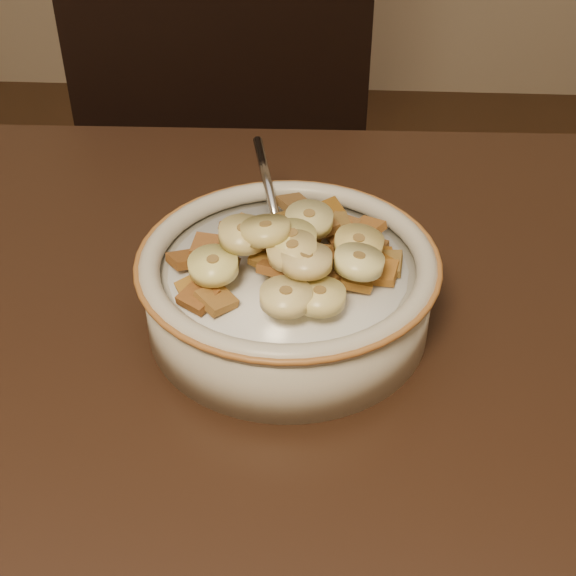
{
  "coord_description": "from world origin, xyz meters",
  "views": [
    {
      "loc": [
        0.23,
        -0.26,
        1.11
      ],
      "look_at": [
        0.2,
        0.16,
        0.78
      ],
      "focal_mm": 50.0,
      "sensor_mm": 36.0,
      "label": 1
    }
  ],
  "objects": [
    {
      "name": "cereal_square_29",
      "position": [
        0.19,
        0.17,
        0.81
      ],
      "size": [
        0.03,
        0.03,
        0.01
      ],
      "primitive_type": "cube",
      "rotation": [
        -0.21,
        -0.1,
        1.93
      ],
      "color": "brown",
      "rests_on": "milk"
    },
    {
      "name": "cereal_square_25",
      "position": [
        0.24,
        0.19,
        0.8
      ],
      "size": [
        0.03,
        0.03,
        0.01
      ],
      "primitive_type": "cube",
      "rotation": [
        -0.23,
        -0.01,
        1.92
      ],
      "color": "#955C2A",
      "rests_on": "milk"
    },
    {
      "name": "cereal_square_10",
      "position": [
        0.24,
        0.2,
        0.8
      ],
      "size": [
        0.03,
        0.03,
        0.01
      ],
      "primitive_type": "cube",
      "rotation": [
        -0.02,
        -0.11,
        2.81
      ],
      "color": "brown",
      "rests_on": "milk"
    },
    {
      "name": "cereal_square_14",
      "position": [
        0.2,
        0.14,
        0.81
      ],
      "size": [
        0.03,
        0.03,
        0.01
      ],
      "primitive_type": "cube",
      "rotation": [
        0.25,
        0.0,
        2.79
      ],
      "color": "brown",
      "rests_on": "milk"
    },
    {
      "name": "cereal_square_23",
      "position": [
        0.15,
        0.12,
        0.8
      ],
      "size": [
        0.03,
        0.03,
        0.01
      ],
      "primitive_type": "cube",
      "rotation": [
        -0.16,
        -0.03,
        2.55
      ],
      "color": "#935523",
      "rests_on": "milk"
    },
    {
      "name": "cereal_square_12",
      "position": [
        0.17,
        0.18,
        0.81
      ],
      "size": [
        0.03,
        0.03,
        0.01
      ],
      "primitive_type": "cube",
      "rotation": [
        0.19,
        0.17,
        0.78
      ],
      "color": "brown",
      "rests_on": "milk"
    },
    {
      "name": "cereal_square_18",
      "position": [
        0.26,
        0.2,
        0.8
      ],
      "size": [
        0.03,
        0.03,
        0.01
      ],
      "primitive_type": "cube",
      "rotation": [
        -0.2,
        -0.06,
        0.87
      ],
      "color": "brown",
      "rests_on": "milk"
    },
    {
      "name": "banana_slice_9",
      "position": [
        0.22,
        0.18,
        0.83
      ],
      "size": [
        0.04,
        0.04,
        0.01
      ],
      "primitive_type": "cylinder",
      "rotation": [
        0.12,
        -0.06,
        0.56
      ],
      "color": "#C7BD7A",
      "rests_on": "milk"
    },
    {
      "name": "cereal_square_3",
      "position": [
        0.27,
        0.16,
        0.8
      ],
      "size": [
        0.02,
        0.02,
        0.01
      ],
      "primitive_type": "cube",
      "rotation": [
        -0.15,
        -0.17,
        1.45
      ],
      "color": "brown",
      "rests_on": "milk"
    },
    {
      "name": "cereal_square_5",
      "position": [
        0.2,
        0.23,
        0.8
      ],
      "size": [
        0.03,
        0.03,
        0.01
      ],
      "primitive_type": "cube",
      "rotation": [
        0.0,
        0.17,
        0.62
      ],
      "color": "brown",
      "rests_on": "milk"
    },
    {
      "name": "cereal_square_16",
      "position": [
        0.15,
        0.13,
        0.8
      ],
      "size": [
        0.03,
        0.03,
        0.01
      ],
      "primitive_type": "cube",
      "rotation": [
        -0.24,
        -0.17,
        2.11
      ],
      "color": "olive",
      "rests_on": "milk"
    },
    {
      "name": "cereal_square_11",
      "position": [
        0.2,
        0.19,
        0.81
      ],
      "size": [
        0.03,
        0.03,
        0.01
      ],
      "primitive_type": "cube",
      "rotation": [
        -0.05,
        0.15,
        1.99
      ],
      "color": "brown",
      "rests_on": "milk"
    },
    {
      "name": "cereal_square_22",
      "position": [
        0.21,
        0.14,
        0.81
      ],
      "size": [
        0.02,
        0.02,
        0.01
      ],
      "primitive_type": "cube",
      "rotation": [
        0.25,
        -0.18,
        3.02
      ],
      "color": "brown",
      "rests_on": "milk"
    },
    {
      "name": "banana_slice_7",
      "position": [
        0.21,
        0.11,
        0.82
      ],
      "size": [
        0.04,
        0.04,
        0.01
      ],
      "primitive_type": "cylinder",
      "rotation": [
        0.02,
        0.01,
        1.1
      ],
      "color": "beige",
      "rests_on": "milk"
    },
    {
      "name": "banana_slice_11",
      "position": [
        0.19,
        0.15,
        0.83
      ],
      "size": [
        0.04,
        0.04,
        0.02
      ],
      "primitive_type": "cylinder",
      "rotation": [
        -0.13,
        0.12,
        1.39
      ],
      "color": "#F4D679",
      "rests_on": "milk"
    },
    {
      "name": "cereal_bowl",
      "position": [
        0.2,
        0.16,
        0.77
      ],
      "size": [
        0.19,
        0.19,
        0.05
      ],
      "primitive_type": "cylinder",
      "color": "#AFADA9",
      "rests_on": "table"
    },
    {
      "name": "chair",
      "position": [
        0.07,
        0.65,
        0.5
      ],
      "size": [
        0.57,
        0.57,
        1.01
      ],
      "primitive_type": "cube",
      "rotation": [
        0.0,
        0.0,
        0.33
      ],
      "color": "black",
      "rests_on": "floor"
    },
    {
      "name": "banana_slice_12",
      "position": [
        0.23,
        0.11,
        0.81
      ],
      "size": [
        0.04,
        0.04,
        0.01
      ],
      "primitive_type": "cylinder",
      "rotation": [
        0.02,
        0.03,
        2.02
      ],
      "color": "#F0D58C",
      "rests_on": "milk"
    },
    {
      "name": "cereal_square_21",
      "position": [
        0.23,
        0.15,
        0.81
      ],
      "size": [
        0.03,
        0.03,
        0.01
      ],
      "primitive_type": "cube",
      "rotation": [
        -0.24,
        0.06,
        0.39
      ],
      "color": "brown",
      "rests_on": "milk"
    },
    {
      "name": "cereal_square_26",
      "position": [
        0.23,
        0.2,
        0.81
      ],
      "size": [
        0.02,
        0.02,
        0.01
      ],
      "primitive_type": "cube",
      "rotation": [
        0.07,
        -0.0,
        0.23
      ],
      "color": "brown",
      "rests_on": "milk"
    },
    {
      "name": "banana_slice_1",
      "position": [
        0.25,
        0.16,
        0.82
      ],
      "size": [
        0.04,
        0.04,
        0.01
      ],
      "primitive_type": "cylinder",
      "rotation": [
        0.02,
        -0.13,
        1.99
      ],
      "color": "#F4E377",
      "rests_on": "milk"
    },
    {
      "name": "cereal_square_28",
      "position": [
        0.25,
        0.14,
        0.8
      ],
      "size": [
        0.02,
        0.02,
        0.01
      ],
      "primitive_type": "cube",
      "rotation": [
        0.23,
        0.0,
        1.61
      ],
      "color": "brown",
      "rests_on": "milk"
    },
    {
      "name": "banana_slice_5",
      "position": [
        0.22,
        0.13,
        0.83
      ],
      "size": [
        0.04,
        0.04,
        0.01
      ],
      "primitive_type": "cylinder",
      "rotation": [
        -0.06,
        0.02,
        0.68
      ],
      "color": "#F8E39F",
      "rests_on": "milk"
    },
    {
      "name": "banana_slice_10",
      "position": [
        0.16,
        0.14,
        0.82
      ],
      "size": [
        0.04,
        0.04,
        0.01
      ],
      "primitive_type": "cylinder",
      "rotation": [
        -0.09,
        -0.06,
        2.35
      ],
      "color": "#FDF183",
      "rests_on": "milk"
    },
    {
      "name": "banana_slice_4",
      "position": [
        0.21,
        0.14,
        0.83
      ],
      "size": [
        0.04,
        0.04,
        0.01
      ],
      "primitive_type": "cylinder",
      "rotation": [
        0.04,
        -0.14,
        0.41
      ],
      "color": "#E2CC6D",
      "rests_on": "milk"
    },
    {
      "name": "cereal_square_27",
      "position": [
        0.2,
        0.18,
        0.81
      ],
      "size": [
        0.03,
        0.03,
        0.01
      ],
      "primitive_type": "cube",
      "rotation": [
        0.22,
        -0.11,
        2.07
      ],
      "color": "brown",
      "rests_on": "milk"
    },
    {
      "name": "banana_slice_6",
      "position": [
        0.25,
        0.17,
        0.82
      ],
      "size": [
        0.04,
        0.04,
        0.01
      ],
      "primitive_type": "cylinder",
      "rotation": [
        0.03,
        0.13,
        0.82
      ],
      "color": "#FFF380",
      "rests_on": "milk"
    },
    {
      "name": "cereal_square_13",
      "position": [
        0.21,
        0.17,
        0.82
      ],
      "size": [
        0.03,
        0.03,
        0.01
      ],
      "primitive_type": "cube",
      "rotation": [
        0.15,
        -0.16,
        2.33
      ],
      "color": "brown",
      "rests_on": "milk"
    },
    {
      "name": "cereal_square_1",
      "position": [
        0.14,
        0.16,
        0.8
      ],
      "size": [
        0.03,
        0.03,
        0.01
      ],
      "primitive_type": "cube",
      "rotation": [
        -0.2,
        0.16,
        0.56
      ],
      "color": "brown",
      "rests_on": "milk"
    },
    {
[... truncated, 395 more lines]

